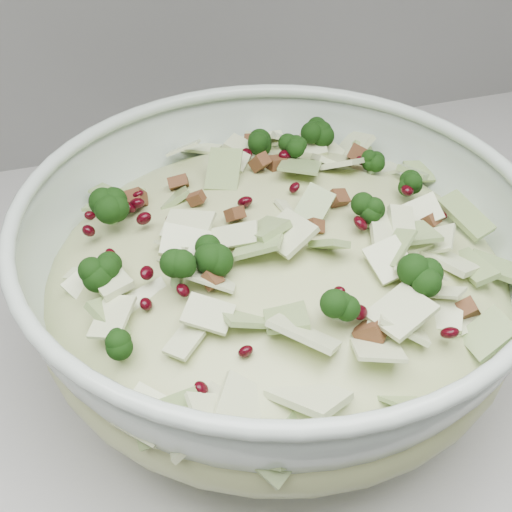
{
  "coord_description": "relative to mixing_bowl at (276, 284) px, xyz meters",
  "views": [
    {
      "loc": [
        -0.55,
        1.21,
        1.36
      ],
      "look_at": [
        -0.43,
        1.6,
        1.02
      ],
      "focal_mm": 50.0,
      "sensor_mm": 36.0,
      "label": 1
    }
  ],
  "objects": [
    {
      "name": "salad",
      "position": [
        0.0,
        0.0,
        0.03
      ],
      "size": [
        0.5,
        0.5,
        0.16
      ],
      "rotation": [
        0.0,
        0.0,
        -0.5
      ],
      "color": "#A4B078",
      "rests_on": "mixing_bowl"
    },
    {
      "name": "counter",
      "position": [
        0.41,
        0.1,
        -0.53
      ],
      "size": [
        3.6,
        0.6,
        0.9
      ],
      "primitive_type": "cube",
      "color": "#A8A8A4",
      "rests_on": "floor"
    },
    {
      "name": "mixing_bowl",
      "position": [
        0.0,
        0.0,
        0.0
      ],
      "size": [
        0.44,
        0.44,
        0.16
      ],
      "rotation": [
        0.0,
        0.0,
        -0.12
      ],
      "color": "silver",
      "rests_on": "counter"
    }
  ]
}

